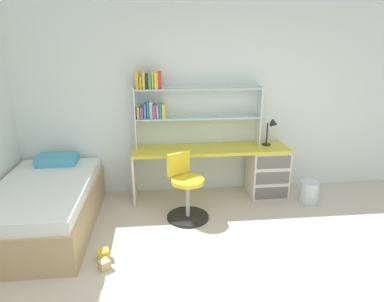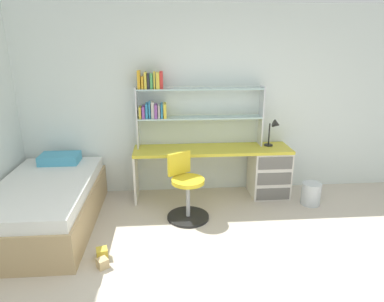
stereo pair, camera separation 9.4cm
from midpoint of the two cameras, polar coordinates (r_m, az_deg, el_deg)
The scene contains 9 objects.
room_shell at distance 3.39m, azimuth -16.73°, elevation 3.69°, with size 6.06×6.44×2.59m.
desk at distance 4.80m, azimuth 10.85°, elevation -2.88°, with size 2.14×0.51×0.71m.
bookshelf_hutch at distance 4.54m, azimuth -1.73°, elevation 8.20°, with size 1.72×0.22×1.03m.
desk_lamp at distance 4.75m, azimuth 14.43°, elevation 3.72°, with size 0.20×0.17×0.38m.
swivel_chair at distance 4.14m, azimuth -0.28°, elevation -7.18°, with size 0.52×0.52×0.81m.
bed_platform at distance 4.31m, azimuth -22.92°, elevation -8.35°, with size 1.08×1.86×0.68m.
waste_bin at distance 4.84m, azimuth 20.09°, elevation -6.82°, with size 0.26×0.26×0.30m, color silver.
toy_block_yellow_0 at distance 3.64m, azimuth -14.28°, elevation -16.52°, with size 0.11×0.11×0.11m, color gold.
toy_block_natural_1 at distance 3.52m, azimuth -14.18°, elevation -18.01°, with size 0.10×0.10×0.10m, color tan.
Camera 2 is at (-0.55, -1.89, 2.07)m, focal length 31.40 mm.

